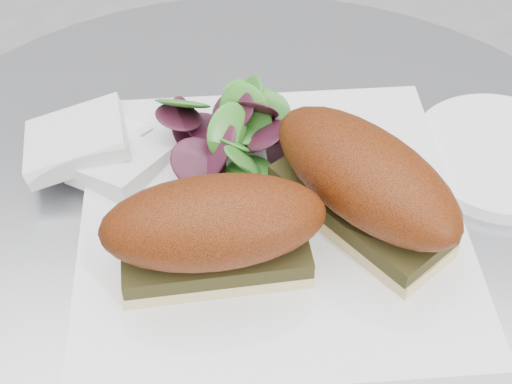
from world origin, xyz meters
TOP-DOWN VIEW (x-y plane):
  - plate at (0.01, 0.02)m, footprint 0.34×0.34m
  - sandwich_left at (-0.02, -0.04)m, footprint 0.16×0.10m
  - sandwich_right at (0.08, 0.02)m, footprint 0.17×0.17m
  - salad at (-0.02, 0.09)m, footprint 0.11×0.11m
  - napkin at (-0.14, 0.07)m, footprint 0.12×0.12m
  - saucer at (0.20, 0.11)m, footprint 0.15×0.15m

SIDE VIEW (x-z plane):
  - saucer at x=0.20m, z-range 0.73..0.74m
  - plate at x=0.01m, z-range 0.73..0.75m
  - napkin at x=-0.14m, z-range 0.73..0.75m
  - salad at x=-0.02m, z-range 0.75..0.80m
  - sandwich_left at x=-0.02m, z-range 0.75..0.83m
  - sandwich_right at x=0.08m, z-range 0.75..0.83m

